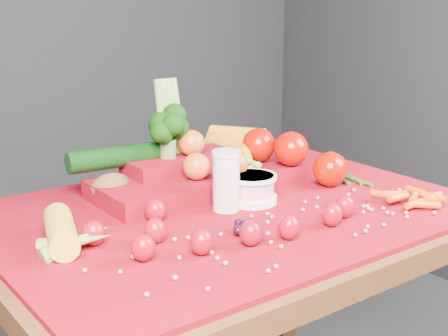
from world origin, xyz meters
TOP-DOWN VIEW (x-y plane):
  - table at (0.00, 0.00)m, footprint 1.10×0.80m
  - red_cloth at (0.00, 0.00)m, footprint 1.05×0.75m
  - milk_glass at (-0.02, -0.01)m, footprint 0.06×0.06m
  - yogurt_bowl at (0.06, 0.00)m, footprint 0.12×0.12m
  - strawberry_scatter at (-0.12, -0.14)m, footprint 0.54×0.28m
  - dark_grape_cluster at (-0.07, -0.14)m, footprint 0.06×0.05m
  - soybean_scatter at (0.00, -0.20)m, footprint 0.84×0.24m
  - corn_ear at (-0.38, -0.01)m, footprint 0.23×0.26m
  - potato at (-0.19, 0.20)m, footprint 0.10×0.07m
  - baby_carrot_pile at (0.34, -0.23)m, footprint 0.18×0.18m
  - green_bean_pile at (0.37, -0.01)m, footprint 0.14×0.12m
  - produce_mound at (0.06, 0.15)m, footprint 0.62×0.37m

SIDE VIEW (x-z plane):
  - table at x=0.00m, z-range 0.28..1.03m
  - red_cloth at x=0.00m, z-range 0.75..0.76m
  - soybean_scatter at x=0.00m, z-range 0.76..0.77m
  - green_bean_pile at x=0.37m, z-range 0.76..0.77m
  - dark_grape_cluster at x=-0.07m, z-range 0.76..0.79m
  - baby_carrot_pile at x=0.34m, z-range 0.76..0.79m
  - corn_ear at x=-0.38m, z-range 0.76..0.81m
  - strawberry_scatter at x=-0.12m, z-range 0.76..0.82m
  - potato at x=-0.19m, z-range 0.76..0.83m
  - yogurt_bowl at x=0.06m, z-range 0.76..0.83m
  - produce_mound at x=0.06m, z-range 0.69..0.95m
  - milk_glass at x=-0.02m, z-range 0.77..0.90m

